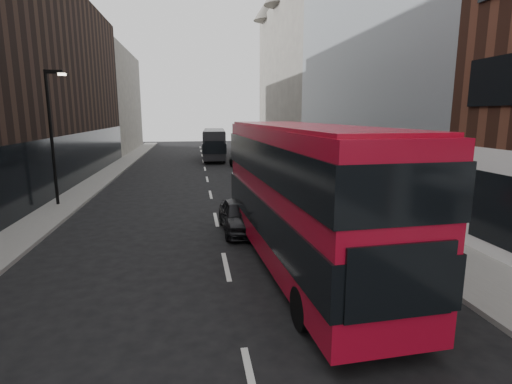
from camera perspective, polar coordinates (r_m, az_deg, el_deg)
name	(u,v)px	position (r m, az deg, el deg)	size (l,w,h in m)	color
sidewalk_right	(305,178)	(31.01, 7.07, 1.99)	(3.00, 80.00, 0.15)	slate
sidewalk_left	(95,183)	(30.67, -22.03, 1.16)	(2.00, 80.00, 0.15)	slate
building_modern_block	(386,35)	(28.74, 18.08, 20.52)	(5.03, 22.00, 20.00)	#A9B0B4
building_victorian	(295,74)	(50.20, 5.63, 16.45)	(6.50, 24.00, 21.00)	#6A645D
building_left_mid	(57,87)	(36.09, -26.60, 13.24)	(5.00, 24.00, 14.00)	black
building_left_far	(112,102)	(57.44, -19.88, 12.02)	(5.00, 20.00, 13.00)	#6A645D
street_lamp	(52,129)	(23.61, -27.09, 8.06)	(1.06, 0.22, 7.00)	black
red_bus	(301,191)	(12.65, 6.46, 0.18)	(3.37, 11.57, 4.62)	#A40A20
grey_bus	(214,144)	(44.25, -5.98, 6.90)	(2.88, 10.14, 3.24)	black
car_a	(240,215)	(17.09, -2.27, -3.33)	(1.62, 4.02, 1.37)	black
car_b	(247,170)	(30.55, -1.23, 3.14)	(1.50, 4.29, 1.41)	gray
car_c	(242,161)	(37.06, -2.03, 4.46)	(1.83, 4.51, 1.31)	black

